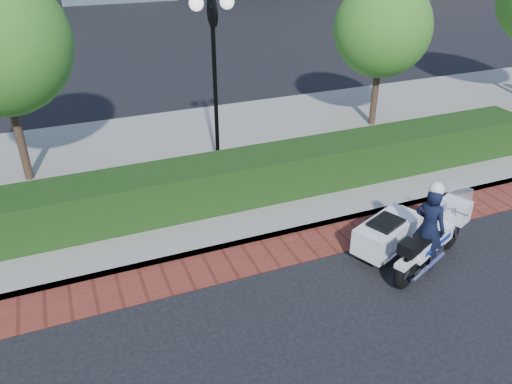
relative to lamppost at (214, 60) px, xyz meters
name	(u,v)px	position (x,y,z in m)	size (l,w,h in m)	color
ground	(260,314)	(-1.00, -5.20, -2.96)	(120.00, 120.00, 0.00)	black
brick_strip	(230,264)	(-1.00, -3.70, -2.95)	(60.00, 1.00, 0.01)	maroon
sidewalk	(173,166)	(-1.00, 0.80, -2.88)	(60.00, 8.00, 0.15)	gray
hedge_main	(197,186)	(-1.00, -1.60, -2.31)	(18.00, 1.20, 1.00)	black
lamppost	(214,60)	(0.00, 0.00, 0.00)	(1.02, 0.70, 4.21)	black
tree_c	(383,28)	(5.50, 1.30, 0.09)	(2.80, 2.80, 4.30)	#332319
police_motorcycle	(412,233)	(2.20, -4.91, -2.32)	(2.38, 1.79, 1.87)	black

